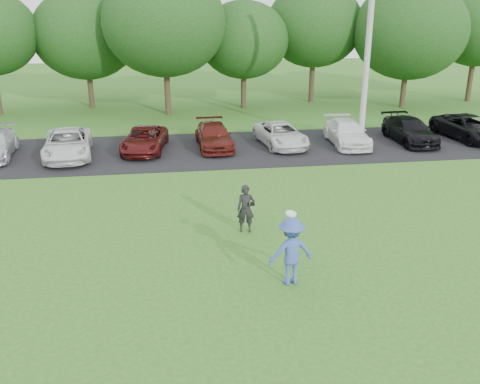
% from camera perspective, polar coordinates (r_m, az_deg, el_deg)
% --- Properties ---
extents(ground, '(100.00, 100.00, 0.00)m').
position_cam_1_polar(ground, '(14.15, 2.02, -9.87)').
color(ground, '#2E641C').
rests_on(ground, ground).
extents(parking_lot, '(32.00, 6.50, 0.03)m').
position_cam_1_polar(parking_lot, '(26.11, -2.93, 4.56)').
color(parking_lot, black).
rests_on(parking_lot, ground).
extents(utility_pole, '(0.28, 0.28, 9.52)m').
position_cam_1_polar(utility_pole, '(26.61, 13.49, 14.75)').
color(utility_pole, '#ACACA6').
rests_on(utility_pole, ground).
extents(frisbee_player, '(1.27, 0.85, 2.12)m').
position_cam_1_polar(frisbee_player, '(13.88, 5.45, -6.29)').
color(frisbee_player, '#3B55A7').
rests_on(frisbee_player, ground).
extents(camera_bystander, '(0.60, 0.46, 1.54)m').
position_cam_1_polar(camera_bystander, '(16.83, 0.63, -1.80)').
color(camera_bystander, black).
rests_on(camera_bystander, ground).
extents(parked_cars, '(28.87, 5.11, 1.25)m').
position_cam_1_polar(parked_cars, '(26.07, -1.40, 5.93)').
color(parked_cars, silver).
rests_on(parked_cars, parking_lot).
extents(tree_row, '(42.39, 9.85, 8.64)m').
position_cam_1_polar(tree_row, '(35.05, -2.05, 16.75)').
color(tree_row, '#38281C').
rests_on(tree_row, ground).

